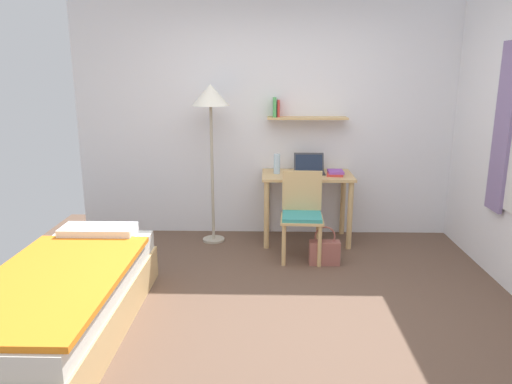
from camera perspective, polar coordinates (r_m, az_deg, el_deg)
The scene contains 10 objects.
ground_plane at distance 3.83m, azimuth 2.18°, elevation -14.36°, with size 5.28×5.28×0.00m, color brown.
wall_back at distance 5.41m, azimuth 2.06°, elevation 8.53°, with size 4.40×0.27×2.60m.
bed at distance 3.76m, azimuth -21.91°, elevation -11.92°, with size 0.90×2.04×0.54m.
desk at distance 5.23m, azimuth 6.06°, elevation 0.57°, with size 0.97×0.58×0.76m.
desk_chair at distance 4.75m, azimuth 5.46°, elevation -2.37°, with size 0.43×0.40×0.87m.
standing_lamp at distance 5.09m, azimuth -5.41°, elevation 10.35°, with size 0.39×0.39×1.70m.
laptop at distance 5.25m, azimuth 6.31°, elevation 2.86°, with size 0.33×0.23×0.21m.
water_bottle at distance 5.17m, azimuth 2.50°, elevation 3.36°, with size 0.07×0.07×0.21m, color silver.
book_stack at distance 5.17m, azimuth 9.39°, elevation 2.26°, with size 0.20×0.24×0.05m.
handbag at distance 4.74m, azimuth 8.14°, elevation -7.01°, with size 0.29×0.12×0.39m.
Camera 1 is at (-0.06, -3.37, 1.82)m, focal length 33.69 mm.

